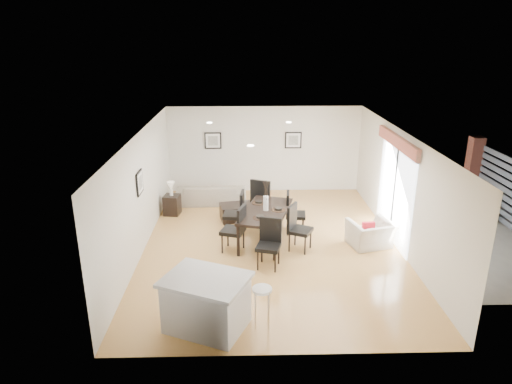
{
  "coord_description": "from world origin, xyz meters",
  "views": [
    {
      "loc": [
        -0.62,
        -9.93,
        4.8
      ],
      "look_at": [
        -0.35,
        0.4,
        1.19
      ],
      "focal_mm": 32.0,
      "sensor_mm": 36.0,
      "label": 1
    }
  ],
  "objects_px": {
    "dining_chair_efar": "(292,211)",
    "dining_chair_head": "(269,240)",
    "sofa": "(211,193)",
    "dining_chair_wfar": "(237,211)",
    "dining_chair_foot": "(262,198)",
    "kitchen_island": "(206,302)",
    "dining_chair_enear": "(297,225)",
    "bar_stool": "(262,294)",
    "coffee_table": "(240,212)",
    "dining_table": "(266,213)",
    "dining_chair_wnear": "(237,226)",
    "side_table": "(172,205)",
    "armchair": "(370,234)"
  },
  "relations": [
    {
      "from": "armchair",
      "to": "dining_chair_wfar",
      "type": "xyz_separation_m",
      "value": [
        -3.15,
        0.8,
        0.31
      ]
    },
    {
      "from": "armchair",
      "to": "dining_chair_wfar",
      "type": "bearing_deg",
      "value": -29.86
    },
    {
      "from": "dining_chair_enear",
      "to": "dining_chair_head",
      "type": "relative_size",
      "value": 1.02
    },
    {
      "from": "dining_chair_foot",
      "to": "side_table",
      "type": "xyz_separation_m",
      "value": [
        -2.49,
        0.62,
        -0.4
      ]
    },
    {
      "from": "sofa",
      "to": "dining_chair_efar",
      "type": "distance_m",
      "value": 3.12
    },
    {
      "from": "sofa",
      "to": "dining_chair_wfar",
      "type": "relative_size",
      "value": 1.84
    },
    {
      "from": "dining_chair_head",
      "to": "dining_chair_foot",
      "type": "relative_size",
      "value": 0.89
    },
    {
      "from": "armchair",
      "to": "dining_chair_efar",
      "type": "distance_m",
      "value": 1.98
    },
    {
      "from": "side_table",
      "to": "sofa",
      "type": "bearing_deg",
      "value": 40.56
    },
    {
      "from": "dining_chair_foot",
      "to": "kitchen_island",
      "type": "relative_size",
      "value": 0.73
    },
    {
      "from": "armchair",
      "to": "dining_table",
      "type": "bearing_deg",
      "value": -23.1
    },
    {
      "from": "armchair",
      "to": "side_table",
      "type": "bearing_deg",
      "value": -38.84
    },
    {
      "from": "dining_chair_enear",
      "to": "coffee_table",
      "type": "xyz_separation_m",
      "value": [
        -1.33,
        1.88,
        -0.4
      ]
    },
    {
      "from": "dining_table",
      "to": "dining_chair_wnear",
      "type": "xyz_separation_m",
      "value": [
        -0.69,
        -0.52,
        -0.11
      ]
    },
    {
      "from": "dining_chair_foot",
      "to": "kitchen_island",
      "type": "distance_m",
      "value": 4.74
    },
    {
      "from": "sofa",
      "to": "bar_stool",
      "type": "bearing_deg",
      "value": 100.25
    },
    {
      "from": "dining_chair_head",
      "to": "dining_chair_foot",
      "type": "bearing_deg",
      "value": 107.15
    },
    {
      "from": "dining_chair_enear",
      "to": "side_table",
      "type": "distance_m",
      "value": 3.96
    },
    {
      "from": "dining_table",
      "to": "dining_chair_enear",
      "type": "height_order",
      "value": "dining_chair_enear"
    },
    {
      "from": "dining_table",
      "to": "dining_chair_enear",
      "type": "bearing_deg",
      "value": -16.77
    },
    {
      "from": "sofa",
      "to": "coffee_table",
      "type": "height_order",
      "value": "sofa"
    },
    {
      "from": "sofa",
      "to": "coffee_table",
      "type": "bearing_deg",
      "value": 122.76
    },
    {
      "from": "armchair",
      "to": "dining_chair_head",
      "type": "bearing_deg",
      "value": 4.33
    },
    {
      "from": "dining_chair_wfar",
      "to": "dining_chair_foot",
      "type": "distance_m",
      "value": 0.97
    },
    {
      "from": "dining_table",
      "to": "armchair",
      "type": "bearing_deg",
      "value": 8.26
    },
    {
      "from": "kitchen_island",
      "to": "dining_table",
      "type": "bearing_deg",
      "value": 94.95
    },
    {
      "from": "kitchen_island",
      "to": "dining_chair_head",
      "type": "bearing_deg",
      "value": 85.35
    },
    {
      "from": "dining_chair_wnear",
      "to": "side_table",
      "type": "height_order",
      "value": "dining_chair_wnear"
    },
    {
      "from": "dining_chair_wnear",
      "to": "dining_chair_foot",
      "type": "bearing_deg",
      "value": 177.5
    },
    {
      "from": "coffee_table",
      "to": "dining_chair_wfar",
      "type": "bearing_deg",
      "value": -104.55
    },
    {
      "from": "coffee_table",
      "to": "side_table",
      "type": "distance_m",
      "value": 1.94
    },
    {
      "from": "side_table",
      "to": "bar_stool",
      "type": "height_order",
      "value": "bar_stool"
    },
    {
      "from": "dining_chair_foot",
      "to": "coffee_table",
      "type": "distance_m",
      "value": 0.79
    },
    {
      "from": "dining_chair_foot",
      "to": "sofa",
      "type": "bearing_deg",
      "value": -22.12
    },
    {
      "from": "dining_table",
      "to": "dining_chair_wfar",
      "type": "relative_size",
      "value": 1.93
    },
    {
      "from": "dining_chair_wfar",
      "to": "side_table",
      "type": "distance_m",
      "value": 2.31
    },
    {
      "from": "dining_chair_enear",
      "to": "dining_chair_foot",
      "type": "bearing_deg",
      "value": 51.06
    },
    {
      "from": "side_table",
      "to": "dining_chair_foot",
      "type": "bearing_deg",
      "value": -13.97
    },
    {
      "from": "coffee_table",
      "to": "dining_chair_efar",
      "type": "bearing_deg",
      "value": -46.69
    },
    {
      "from": "dining_chair_efar",
      "to": "bar_stool",
      "type": "relative_size",
      "value": 1.44
    },
    {
      "from": "dining_chair_efar",
      "to": "dining_chair_head",
      "type": "distance_m",
      "value": 1.83
    },
    {
      "from": "dining_chair_efar",
      "to": "bar_stool",
      "type": "bearing_deg",
      "value": 173.09
    },
    {
      "from": "dining_chair_wfar",
      "to": "side_table",
      "type": "height_order",
      "value": "dining_chair_wfar"
    },
    {
      "from": "sofa",
      "to": "armchair",
      "type": "height_order",
      "value": "armchair"
    },
    {
      "from": "dining_chair_enear",
      "to": "bar_stool",
      "type": "relative_size",
      "value": 1.47
    },
    {
      "from": "dining_chair_foot",
      "to": "bar_stool",
      "type": "height_order",
      "value": "dining_chair_foot"
    },
    {
      "from": "dining_chair_head",
      "to": "kitchen_island",
      "type": "relative_size",
      "value": 0.65
    },
    {
      "from": "dining_chair_wnear",
      "to": "side_table",
      "type": "bearing_deg",
      "value": -123.77
    },
    {
      "from": "dining_chair_efar",
      "to": "dining_chair_foot",
      "type": "relative_size",
      "value": 0.88
    },
    {
      "from": "dining_chair_enear",
      "to": "side_table",
      "type": "xyz_separation_m",
      "value": [
        -3.22,
        2.27,
        -0.33
      ]
    }
  ]
}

